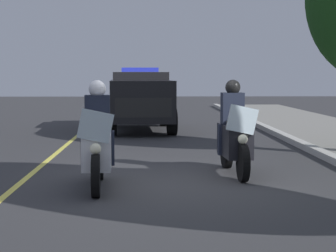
% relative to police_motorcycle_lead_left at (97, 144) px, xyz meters
% --- Properties ---
extents(ground_plane, '(80.00, 80.00, 0.00)m').
position_rel_police_motorcycle_lead_left_xyz_m(ground_plane, '(-0.39, 1.16, -0.70)').
color(ground_plane, '#333335').
extents(lane_stripe_center, '(48.00, 0.12, 0.01)m').
position_rel_police_motorcycle_lead_left_xyz_m(lane_stripe_center, '(-0.39, -1.33, -0.70)').
color(lane_stripe_center, '#E0D14C').
rests_on(lane_stripe_center, ground).
extents(police_motorcycle_lead_left, '(2.14, 0.60, 1.72)m').
position_rel_police_motorcycle_lead_left_xyz_m(police_motorcycle_lead_left, '(0.00, 0.00, 0.00)').
color(police_motorcycle_lead_left, black).
rests_on(police_motorcycle_lead_left, ground).
extents(police_motorcycle_lead_right, '(2.14, 0.60, 1.72)m').
position_rel_police_motorcycle_lead_left_xyz_m(police_motorcycle_lead_right, '(-1.18, 2.37, 0.00)').
color(police_motorcycle_lead_right, black).
rests_on(police_motorcycle_lead_right, ground).
extents(police_suv, '(5.00, 2.29, 2.05)m').
position_rel_police_motorcycle_lead_left_xyz_m(police_suv, '(-9.69, 0.52, 0.37)').
color(police_suv, black).
rests_on(police_suv, ground).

